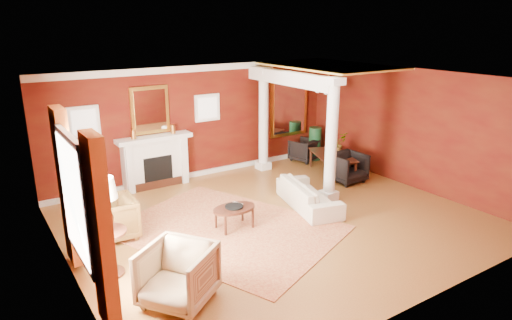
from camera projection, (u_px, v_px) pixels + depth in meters
ground at (276, 220)px, 9.44m from camera, size 8.00×8.00×0.00m
room_shell at (278, 125)px, 8.85m from camera, size 8.04×7.04×2.92m
fireplace at (155, 161)px, 11.22m from camera, size 1.85×0.42×1.29m
overmantel_mirror at (150, 110)px, 10.97m from camera, size 0.95×0.07×1.15m
flank_window_left at (84, 122)px, 10.19m from camera, size 0.70×0.07×0.70m
flank_window_right at (207, 108)px, 11.82m from camera, size 0.70×0.07×0.70m
left_window at (81, 206)px, 6.50m from camera, size 0.21×2.55×2.60m
column_front at (331, 139)px, 10.15m from camera, size 0.36×0.36×2.80m
column_back at (264, 119)px, 12.31m from camera, size 0.36×0.36×2.80m
header_beam at (289, 78)px, 11.08m from camera, size 0.30×3.20×0.32m
amber_ceiling at (329, 66)px, 11.49m from camera, size 2.30×3.40×0.04m
dining_mirror at (289, 107)px, 13.27m from camera, size 1.30×0.07×1.70m
chandelier at (328, 90)px, 11.74m from camera, size 0.60×0.62×0.75m
crown_trim at (197, 68)px, 11.38m from camera, size 8.00×0.08×0.16m
base_trim at (201, 173)px, 12.19m from camera, size 8.00×0.08×0.12m
rug at (227, 229)px, 9.01m from camera, size 4.46×5.02×0.02m
sofa at (309, 191)px, 10.01m from camera, size 1.05×2.05×0.77m
armchair_leopard at (112, 217)px, 8.55m from camera, size 0.84×0.89×0.88m
armchair_stripe at (177, 272)px, 6.57m from camera, size 1.27×1.28×0.97m
coffee_table at (234, 210)px, 8.96m from camera, size 0.89×0.89×0.45m
coffee_book at (234, 201)px, 8.99m from camera, size 0.16×0.08×0.23m
side_table at (103, 210)px, 7.11m from camera, size 0.66×0.66×1.66m
dining_table at (333, 158)px, 12.17m from camera, size 1.09×1.66×0.88m
dining_chair_near at (347, 166)px, 11.60m from camera, size 0.82×0.77×0.83m
dining_chair_far at (304, 149)px, 13.38m from camera, size 0.85×0.82×0.71m
green_urn at (315, 147)px, 13.51m from camera, size 0.41×0.41×0.98m
potted_plant at (336, 134)px, 11.92m from camera, size 0.59×0.65×0.48m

